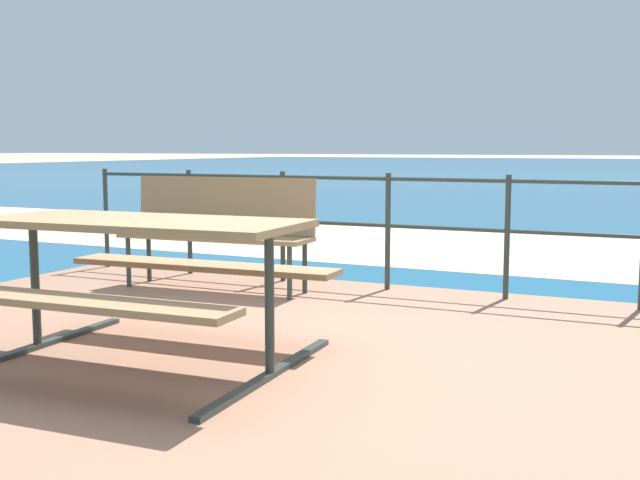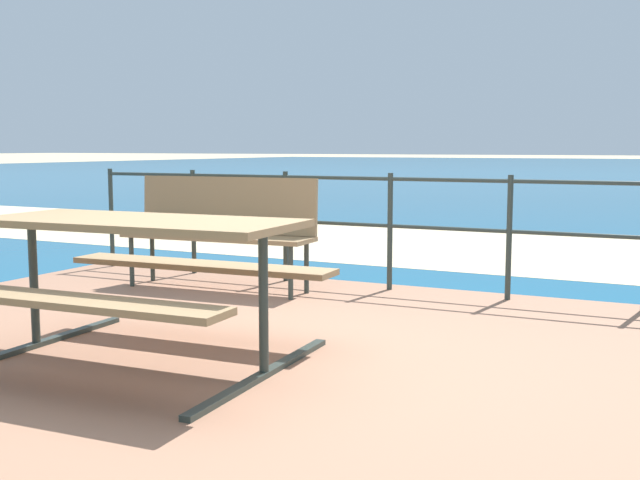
{
  "view_description": "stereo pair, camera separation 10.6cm",
  "coord_description": "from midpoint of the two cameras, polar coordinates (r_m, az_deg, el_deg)",
  "views": [
    {
      "loc": [
        2.19,
        -3.71,
        1.24
      ],
      "look_at": [
        -0.14,
        1.32,
        0.58
      ],
      "focal_mm": 43.8,
      "sensor_mm": 36.0,
      "label": 1
    },
    {
      "loc": [
        2.29,
        -3.66,
        1.24
      ],
      "look_at": [
        -0.14,
        1.32,
        0.58
      ],
      "focal_mm": 43.8,
      "sensor_mm": 36.0,
      "label": 2
    }
  ],
  "objects": [
    {
      "name": "patio_paving",
      "position": [
        4.48,
        -5.2,
        -8.93
      ],
      "size": [
        6.4,
        5.2,
        0.06
      ],
      "primitive_type": "cube",
      "color": "#996B51",
      "rests_on": "ground"
    },
    {
      "name": "railing_fence",
      "position": [
        6.48,
        5.61,
        1.63
      ],
      "size": [
        5.94,
        0.04,
        0.97
      ],
      "color": "#2D3833",
      "rests_on": "patio_paving"
    },
    {
      "name": "picnic_table",
      "position": [
        4.37,
        -12.37,
        -0.96
      ],
      "size": [
        1.83,
        1.55,
        0.79
      ],
      "rotation": [
        0.0,
        0.0,
        0.04
      ],
      "color": "#8C704C",
      "rests_on": "patio_paving"
    },
    {
      "name": "park_bench",
      "position": [
        6.57,
        -6.74,
        1.27
      ],
      "size": [
        1.68,
        0.49,
        0.93
      ],
      "rotation": [
        0.0,
        0.0,
        0.05
      ],
      "color": "#8C704C",
      "rests_on": "patio_paving"
    },
    {
      "name": "ground_plane",
      "position": [
        4.49,
        -5.19,
        -9.3
      ],
      "size": [
        240.0,
        240.0,
        0.0
      ],
      "primitive_type": "plane",
      "color": "tan"
    },
    {
      "name": "beach_strip",
      "position": [
        9.88,
        12.64,
        -0.55
      ],
      "size": [
        54.08,
        5.34,
        0.01
      ],
      "primitive_type": "cube",
      "rotation": [
        0.0,
        0.0,
        -0.02
      ],
      "color": "beige",
      "rests_on": "ground"
    }
  ]
}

